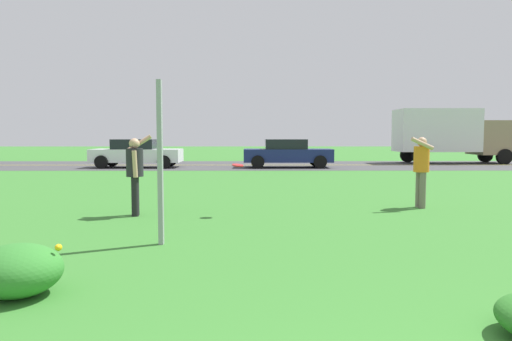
{
  "coord_description": "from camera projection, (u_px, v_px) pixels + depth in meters",
  "views": [
    {
      "loc": [
        -1.66,
        -1.16,
        1.61
      ],
      "look_at": [
        -1.61,
        8.21,
        0.91
      ],
      "focal_mm": 32.67,
      "sensor_mm": 36.0,
      "label": 1
    }
  ],
  "objects": [
    {
      "name": "person_catcher_orange_shirt",
      "position": [
        421.0,
        166.0,
        10.4
      ],
      "size": [
        0.54,
        0.54,
        1.59
      ],
      "color": "orange",
      "rests_on": "ground"
    },
    {
      "name": "car_white_center_left",
      "position": [
        137.0,
        153.0,
        23.91
      ],
      "size": [
        4.5,
        2.0,
        1.45
      ],
      "color": "silver",
      "rests_on": "ground"
    },
    {
      "name": "highway_center_stripe",
      "position": [
        283.0,
        165.0,
        25.87
      ],
      "size": [
        120.0,
        0.16,
        0.0
      ],
      "primitive_type": "cube",
      "color": "yellow",
      "rests_on": "ground"
    },
    {
      "name": "ground_plane",
      "position": [
        310.0,
        191.0,
        13.58
      ],
      "size": [
        120.0,
        120.0,
        0.0
      ],
      "primitive_type": "plane",
      "color": "#387A2D"
    },
    {
      "name": "box_truck_tan",
      "position": [
        451.0,
        133.0,
        27.67
      ],
      "size": [
        6.7,
        2.46,
        3.2
      ],
      "color": "#937F60",
      "rests_on": "ground"
    },
    {
      "name": "highway_strip",
      "position": [
        283.0,
        165.0,
        25.87
      ],
      "size": [
        120.0,
        8.34,
        0.01
      ],
      "primitive_type": "cube",
      "color": "#424244",
      "rests_on": "ground"
    },
    {
      "name": "person_thrower_dark_shirt",
      "position": [
        135.0,
        169.0,
        9.37
      ],
      "size": [
        0.5,
        0.54,
        1.64
      ],
      "color": "#232328",
      "rests_on": "ground"
    },
    {
      "name": "frisbee_red",
      "position": [
        238.0,
        165.0,
        9.39
      ],
      "size": [
        0.24,
        0.24,
        0.07
      ],
      "color": "red"
    },
    {
      "name": "car_navy_center_right",
      "position": [
        287.0,
        153.0,
        23.95
      ],
      "size": [
        4.5,
        2.0,
        1.45
      ],
      "color": "navy",
      "rests_on": "ground"
    },
    {
      "name": "sign_post_near_path",
      "position": [
        160.0,
        163.0,
        6.85
      ],
      "size": [
        0.07,
        0.1,
        2.43
      ],
      "color": "#93969B",
      "rests_on": "ground"
    },
    {
      "name": "daylily_clump_mid_left",
      "position": [
        17.0,
        270.0,
        4.66
      ],
      "size": [
        0.89,
        0.86,
        0.53
      ],
      "color": "#337F2D",
      "rests_on": "ground"
    }
  ]
}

